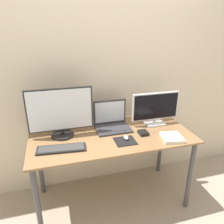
{
  "coord_description": "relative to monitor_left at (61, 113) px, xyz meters",
  "views": [
    {
      "loc": [
        -0.49,
        -1.39,
        1.71
      ],
      "look_at": [
        0.01,
        0.39,
        0.97
      ],
      "focal_mm": 35.0,
      "sensor_mm": 36.0,
      "label": 1
    }
  ],
  "objects": [
    {
      "name": "wall_back",
      "position": [
        0.44,
        0.31,
        0.26
      ],
      "size": [
        7.0,
        0.05,
        2.5
      ],
      "color": "beige",
      "rests_on": "ground_plane"
    },
    {
      "name": "desk",
      "position": [
        0.44,
        -0.1,
        -0.33
      ],
      "size": [
        1.49,
        0.7,
        0.76
      ],
      "color": "olive",
      "rests_on": "ground_plane"
    },
    {
      "name": "monitor_left",
      "position": [
        0.0,
        0.0,
        0.0
      ],
      "size": [
        0.57,
        0.2,
        0.45
      ],
      "color": "black",
      "rests_on": "desk"
    },
    {
      "name": "monitor_right",
      "position": [
        0.92,
        0.0,
        -0.06
      ],
      "size": [
        0.49,
        0.14,
        0.34
      ],
      "color": "silver",
      "rests_on": "desk"
    },
    {
      "name": "laptop",
      "position": [
        0.48,
        0.05,
        -0.17
      ],
      "size": [
        0.33,
        0.26,
        0.26
      ],
      "color": "#333338",
      "rests_on": "desk"
    },
    {
      "name": "keyboard",
      "position": [
        -0.03,
        -0.24,
        -0.22
      ],
      "size": [
        0.41,
        0.17,
        0.02
      ],
      "color": "black",
      "rests_on": "desk"
    },
    {
      "name": "mousepad",
      "position": [
        0.52,
        -0.25,
        -0.23
      ],
      "size": [
        0.18,
        0.17,
        0.0
      ],
      "color": "black",
      "rests_on": "desk"
    },
    {
      "name": "mouse",
      "position": [
        0.54,
        -0.23,
        -0.21
      ],
      "size": [
        0.04,
        0.07,
        0.03
      ],
      "color": "silver",
      "rests_on": "mousepad"
    },
    {
      "name": "book",
      "position": [
        0.94,
        -0.33,
        -0.21
      ],
      "size": [
        0.21,
        0.22,
        0.03
      ],
      "color": "silver",
      "rests_on": "desk"
    },
    {
      "name": "power_brick",
      "position": [
        0.73,
        -0.17,
        -0.21
      ],
      "size": [
        0.08,
        0.1,
        0.03
      ],
      "color": "black",
      "rests_on": "desk"
    }
  ]
}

